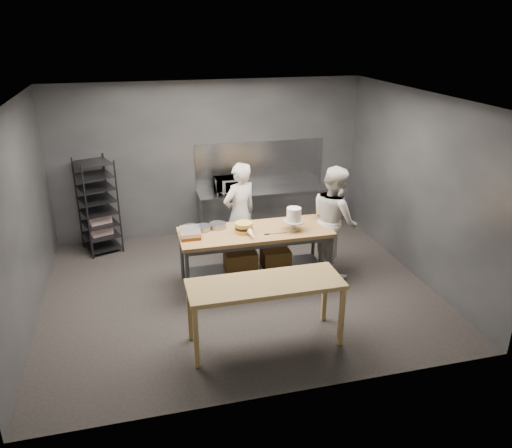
{
  "coord_description": "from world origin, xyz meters",
  "views": [
    {
      "loc": [
        -1.46,
        -6.87,
        3.98
      ],
      "look_at": [
        0.32,
        0.12,
        1.05
      ],
      "focal_mm": 35.0,
      "sensor_mm": 36.0,
      "label": 1
    }
  ],
  "objects_px": {
    "microwave": "(229,185)",
    "layer_cake": "(244,227)",
    "work_table": "(255,250)",
    "near_counter": "(265,288)",
    "chef_behind": "(240,214)",
    "speed_rack": "(98,207)",
    "frosted_cake_stand": "(294,217)",
    "chef_right": "(334,220)"
  },
  "relations": [
    {
      "from": "speed_rack",
      "to": "frosted_cake_stand",
      "type": "bearing_deg",
      "value": -33.98
    },
    {
      "from": "chef_behind",
      "to": "chef_right",
      "type": "distance_m",
      "value": 1.61
    },
    {
      "from": "speed_rack",
      "to": "microwave",
      "type": "distance_m",
      "value": 2.46
    },
    {
      "from": "work_table",
      "to": "speed_rack",
      "type": "height_order",
      "value": "speed_rack"
    },
    {
      "from": "speed_rack",
      "to": "chef_right",
      "type": "height_order",
      "value": "chef_right"
    },
    {
      "from": "work_table",
      "to": "near_counter",
      "type": "distance_m",
      "value": 1.7
    },
    {
      "from": "chef_behind",
      "to": "chef_right",
      "type": "relative_size",
      "value": 0.99
    },
    {
      "from": "frosted_cake_stand",
      "to": "microwave",
      "type": "bearing_deg",
      "value": 105.9
    },
    {
      "from": "chef_behind",
      "to": "layer_cake",
      "type": "xyz_separation_m",
      "value": [
        -0.12,
        -0.81,
        0.09
      ]
    },
    {
      "from": "microwave",
      "to": "chef_right",
      "type": "bearing_deg",
      "value": -53.49
    },
    {
      "from": "microwave",
      "to": "near_counter",
      "type": "bearing_deg",
      "value": -94.11
    },
    {
      "from": "chef_behind",
      "to": "frosted_cake_stand",
      "type": "height_order",
      "value": "chef_behind"
    },
    {
      "from": "chef_right",
      "to": "layer_cake",
      "type": "height_order",
      "value": "chef_right"
    },
    {
      "from": "work_table",
      "to": "speed_rack",
      "type": "xyz_separation_m",
      "value": [
        -2.47,
        1.91,
        0.28
      ]
    },
    {
      "from": "chef_behind",
      "to": "chef_right",
      "type": "xyz_separation_m",
      "value": [
        1.46,
        -0.68,
        0.01
      ]
    },
    {
      "from": "work_table",
      "to": "layer_cake",
      "type": "height_order",
      "value": "layer_cake"
    },
    {
      "from": "near_counter",
      "to": "chef_behind",
      "type": "xyz_separation_m",
      "value": [
        0.21,
        2.43,
        0.1
      ]
    },
    {
      "from": "work_table",
      "to": "microwave",
      "type": "xyz_separation_m",
      "value": [
        -0.03,
        1.99,
        0.48
      ]
    },
    {
      "from": "layer_cake",
      "to": "frosted_cake_stand",
      "type": "bearing_deg",
      "value": -7.97
    },
    {
      "from": "frosted_cake_stand",
      "to": "layer_cake",
      "type": "relative_size",
      "value": 1.34
    },
    {
      "from": "speed_rack",
      "to": "work_table",
      "type": "bearing_deg",
      "value": -37.66
    },
    {
      "from": "near_counter",
      "to": "frosted_cake_stand",
      "type": "distance_m",
      "value": 1.77
    },
    {
      "from": "speed_rack",
      "to": "layer_cake",
      "type": "distance_m",
      "value": 3.0
    },
    {
      "from": "chef_behind",
      "to": "microwave",
      "type": "relative_size",
      "value": 3.36
    },
    {
      "from": "speed_rack",
      "to": "frosted_cake_stand",
      "type": "distance_m",
      "value": 3.7
    },
    {
      "from": "work_table",
      "to": "chef_behind",
      "type": "xyz_separation_m",
      "value": [
        -0.08,
        0.77,
        0.34
      ]
    },
    {
      "from": "work_table",
      "to": "chef_behind",
      "type": "bearing_deg",
      "value": 95.95
    },
    {
      "from": "work_table",
      "to": "frosted_cake_stand",
      "type": "height_order",
      "value": "frosted_cake_stand"
    },
    {
      "from": "near_counter",
      "to": "speed_rack",
      "type": "distance_m",
      "value": 4.18
    },
    {
      "from": "near_counter",
      "to": "microwave",
      "type": "xyz_separation_m",
      "value": [
        0.26,
        3.64,
        0.24
      ]
    },
    {
      "from": "chef_behind",
      "to": "near_counter",
      "type": "bearing_deg",
      "value": 60.17
    },
    {
      "from": "speed_rack",
      "to": "chef_behind",
      "type": "distance_m",
      "value": 2.65
    },
    {
      "from": "work_table",
      "to": "frosted_cake_stand",
      "type": "bearing_deg",
      "value": -14.59
    },
    {
      "from": "work_table",
      "to": "chef_behind",
      "type": "distance_m",
      "value": 0.85
    },
    {
      "from": "work_table",
      "to": "layer_cake",
      "type": "distance_m",
      "value": 0.47
    },
    {
      "from": "microwave",
      "to": "layer_cake",
      "type": "height_order",
      "value": "microwave"
    },
    {
      "from": "microwave",
      "to": "frosted_cake_stand",
      "type": "height_order",
      "value": "frosted_cake_stand"
    },
    {
      "from": "work_table",
      "to": "frosted_cake_stand",
      "type": "xyz_separation_m",
      "value": [
        0.58,
        -0.15,
        0.58
      ]
    },
    {
      "from": "work_table",
      "to": "layer_cake",
      "type": "bearing_deg",
      "value": -167.89
    },
    {
      "from": "near_counter",
      "to": "speed_rack",
      "type": "bearing_deg",
      "value": 121.51
    },
    {
      "from": "speed_rack",
      "to": "frosted_cake_stand",
      "type": "xyz_separation_m",
      "value": [
        3.06,
        -2.06,
        0.29
      ]
    },
    {
      "from": "microwave",
      "to": "speed_rack",
      "type": "bearing_deg",
      "value": -178.13
    }
  ]
}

